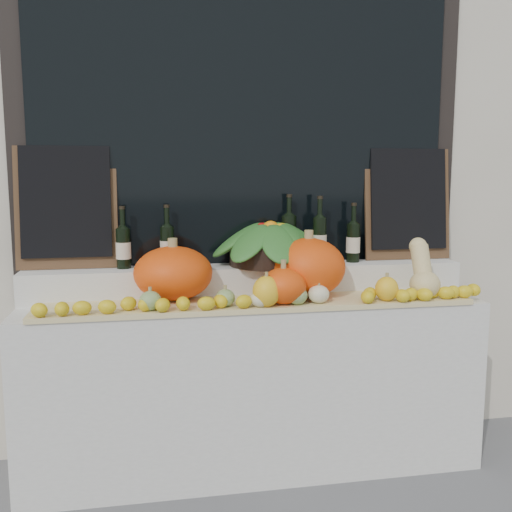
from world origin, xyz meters
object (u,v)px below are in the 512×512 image
(produce_bowl, at_px, (271,243))
(wine_bottle_tall, at_px, (289,239))
(pumpkin_left, at_px, (173,273))
(pumpkin_right, at_px, (308,267))
(butternut_squash, at_px, (423,273))

(produce_bowl, bearing_deg, wine_bottle_tall, 22.17)
(pumpkin_left, distance_m, produce_bowl, 0.55)
(pumpkin_right, distance_m, butternut_squash, 0.57)
(butternut_squash, bearing_deg, produce_bowl, 156.71)
(pumpkin_right, height_order, wine_bottle_tall, wine_bottle_tall)
(pumpkin_left, bearing_deg, wine_bottle_tall, 17.33)
(produce_bowl, relative_size, wine_bottle_tall, 1.80)
(pumpkin_left, relative_size, butternut_squash, 1.31)
(pumpkin_right, distance_m, wine_bottle_tall, 0.26)
(butternut_squash, distance_m, wine_bottle_tall, 0.72)
(pumpkin_left, xyz_separation_m, produce_bowl, (0.52, 0.15, 0.12))
(pumpkin_left, distance_m, wine_bottle_tall, 0.67)
(pumpkin_left, distance_m, butternut_squash, 1.24)
(pumpkin_right, relative_size, produce_bowl, 0.56)
(pumpkin_left, xyz_separation_m, wine_bottle_tall, (0.63, 0.20, 0.14))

